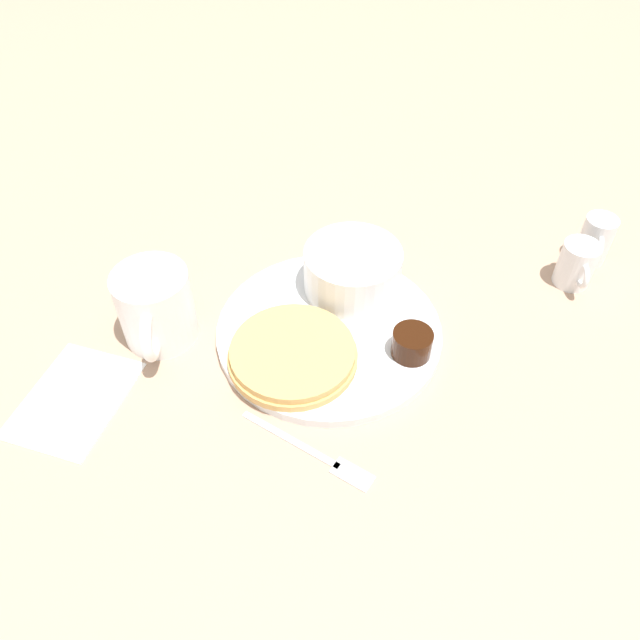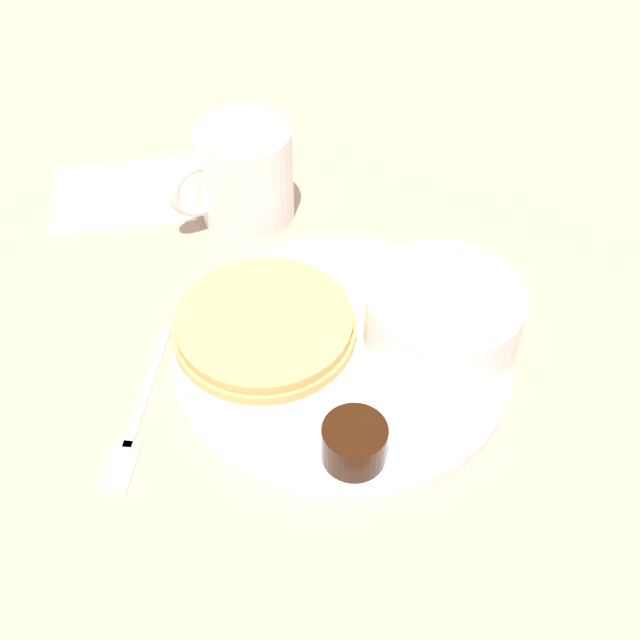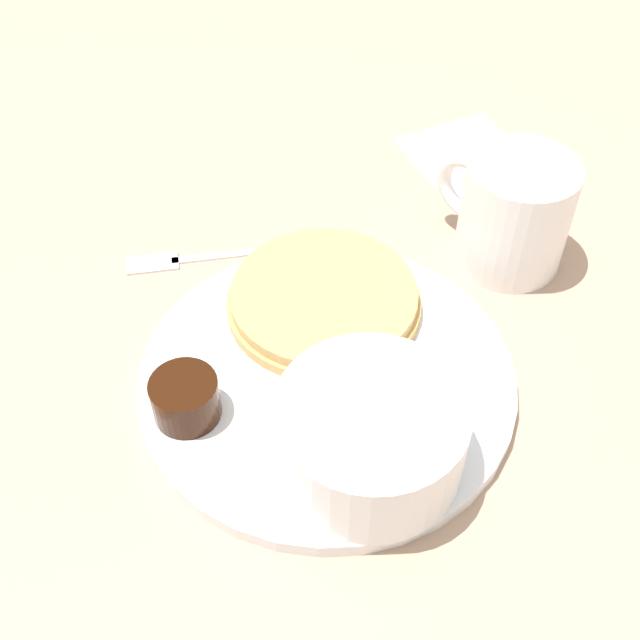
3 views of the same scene
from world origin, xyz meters
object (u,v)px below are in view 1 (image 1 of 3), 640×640
Objects in this scene: creamer_pitcher_far at (596,239)px; plate at (329,331)px; creamer_pitcher_near at (577,264)px; bowl at (353,269)px; coffee_mug at (156,308)px; fork at (321,456)px.

plate is at bearing -34.82° from creamer_pitcher_far.
creamer_pitcher_far is at bearing 174.67° from creamer_pitcher_near.
bowl is 0.24m from coffee_mug.
coffee_mug is 0.51m from creamer_pitcher_near.
creamer_pitcher_far is 0.44× the size of fork.
coffee_mug is 0.69× the size of fork.
coffee_mug reaches higher than fork.
bowl is 0.24m from fork.
plate is 4.30× the size of creamer_pitcher_near.
plate is 1.71× the size of fork.
bowl is at bearing -44.42° from creamer_pitcher_far.
plate is 2.22× the size of bowl.
coffee_mug reaches higher than bowl.
plate is 0.37m from creamer_pitcher_far.
coffee_mug is at bearing -46.03° from creamer_pitcher_near.
creamer_pitcher_near is at bearing 140.13° from plate.
bowl reaches higher than creamer_pitcher_near.
coffee_mug is at bearing -39.08° from bowl.
fork is at bearing 24.29° from bowl.
coffee_mug is 1.59× the size of creamer_pitcher_far.
creamer_pitcher_near reaches higher than plate.
creamer_pitcher_near is (-0.36, 0.37, -0.02)m from coffee_mug.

